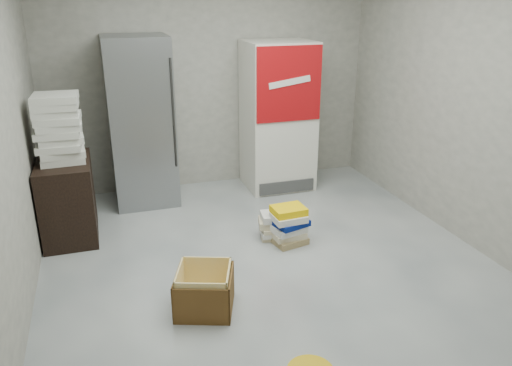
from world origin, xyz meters
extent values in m
plane|color=#B6B7B2|center=(0.00, 0.00, 0.00)|extent=(5.00, 5.00, 0.00)
cube|color=#A8A397|center=(0.00, 2.50, 1.40)|extent=(4.00, 0.04, 2.80)
cube|color=#A8A397|center=(2.00, 0.00, 1.40)|extent=(0.04, 5.00, 2.80)
cube|color=#9B9FA3|center=(-0.90, 2.13, 0.95)|extent=(0.70, 0.70, 1.90)
cylinder|color=#333333|center=(-0.58, 1.77, 1.10)|extent=(0.02, 0.02, 1.19)
cube|color=silver|center=(0.75, 2.13, 0.90)|extent=(0.80, 0.70, 1.80)
cube|color=#A40B0F|center=(0.75, 1.77, 1.35)|extent=(0.78, 0.02, 0.85)
cube|color=white|center=(0.75, 1.75, 1.38)|extent=(0.50, 0.01, 0.14)
cube|color=#3F3F3F|center=(0.75, 1.77, 0.10)|extent=(0.70, 0.02, 0.15)
cube|color=black|center=(-1.73, 1.40, 0.40)|extent=(0.50, 0.80, 0.80)
cube|color=white|center=(-1.72, 1.41, 0.83)|extent=(0.42, 0.42, 0.06)
cube|color=white|center=(-1.71, 1.41, 0.90)|extent=(0.43, 0.43, 0.06)
cube|color=white|center=(-1.73, 1.39, 0.96)|extent=(0.42, 0.42, 0.06)
cube|color=white|center=(-1.71, 1.41, 1.03)|extent=(0.42, 0.42, 0.06)
cube|color=white|center=(-1.73, 1.40, 1.09)|extent=(0.41, 0.41, 0.06)
cube|color=white|center=(-1.71, 1.40, 1.16)|extent=(0.41, 0.41, 0.06)
cube|color=white|center=(-1.71, 1.39, 1.22)|extent=(0.41, 0.41, 0.06)
cube|color=white|center=(-1.73, 1.40, 1.29)|extent=(0.41, 0.41, 0.06)
cube|color=white|center=(-1.72, 1.39, 1.35)|extent=(0.41, 0.41, 0.06)
cube|color=white|center=(-1.71, 1.39, 1.42)|extent=(0.41, 0.41, 0.06)
cube|color=#988053|center=(0.32, 0.57, 0.03)|extent=(0.35, 0.30, 0.07)
cube|color=beige|center=(0.31, 0.59, 0.10)|extent=(0.33, 0.27, 0.06)
cube|color=silver|center=(0.31, 0.58, 0.16)|extent=(0.36, 0.31, 0.07)
cube|color=navy|center=(0.33, 0.57, 0.22)|extent=(0.37, 0.32, 0.06)
cube|color=silver|center=(0.30, 0.56, 0.28)|extent=(0.33, 0.26, 0.06)
cube|color=yellow|center=(0.31, 0.58, 0.35)|extent=(0.33, 0.26, 0.07)
cube|color=beige|center=(0.23, 0.73, 0.02)|extent=(0.33, 0.29, 0.04)
cube|color=silver|center=(0.22, 0.73, 0.07)|extent=(0.31, 0.26, 0.05)
cube|color=beige|center=(0.23, 0.72, 0.11)|extent=(0.31, 0.26, 0.04)
cube|color=beige|center=(0.21, 0.74, 0.17)|extent=(0.33, 0.29, 0.07)
cube|color=silver|center=(0.23, 0.73, 0.24)|extent=(0.32, 0.26, 0.07)
cube|color=yellow|center=(-0.71, -0.25, 0.01)|extent=(0.52, 0.52, 0.01)
cube|color=brown|center=(-0.64, -0.05, 0.15)|extent=(0.41, 0.15, 0.31)
cube|color=brown|center=(-0.78, -0.45, 0.15)|extent=(0.41, 0.15, 0.31)
cube|color=brown|center=(-0.91, -0.18, 0.15)|extent=(0.15, 0.41, 0.31)
cube|color=brown|center=(-0.51, -0.32, 0.15)|extent=(0.15, 0.41, 0.31)
cube|color=yellow|center=(-0.64, -0.07, 0.17)|extent=(0.38, 0.14, 0.35)
cube|color=yellow|center=(-0.77, -0.43, 0.17)|extent=(0.38, 0.14, 0.35)
cube|color=yellow|center=(-0.89, -0.19, 0.17)|extent=(0.14, 0.38, 0.35)
cube|color=yellow|center=(-0.53, -0.31, 0.17)|extent=(0.14, 0.38, 0.35)
camera|label=1|loc=(-1.33, -3.53, 2.32)|focal=35.00mm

